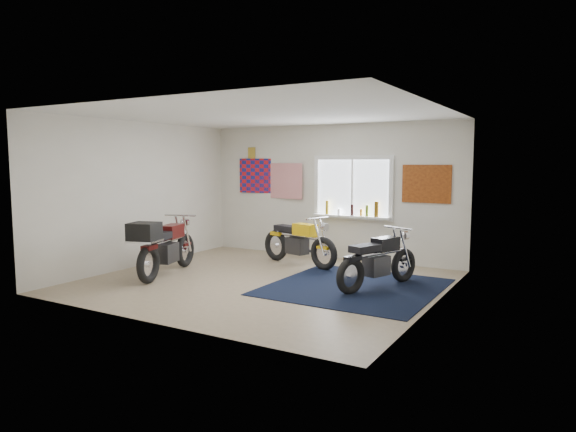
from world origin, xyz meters
The scene contains 10 objects.
ground centered at (0.00, 0.00, 0.00)m, with size 5.50×5.50×0.00m, color #9E896B.
room_shell centered at (0.00, 0.00, 1.64)m, with size 5.50×5.50×5.50m.
navy_rug centered at (1.43, 0.40, 0.01)m, with size 2.50×2.60×0.01m, color black.
window_assembly centered at (0.50, 2.47, 1.37)m, with size 1.66×0.17×1.26m.
oil_bottles centered at (0.63, 2.40, 1.03)m, with size 1.13×0.09×0.30m.
flag_display centered at (-1.90, 2.48, 2.15)m, with size 1.60×0.10×1.17m.
triumph_poster centered at (1.95, 2.48, 1.55)m, with size 0.90×0.03×0.70m, color #A54C14.
yellow_triumph centered at (-0.18, 1.50, 0.42)m, with size 1.84×0.72×0.95m.
black_chrome_bike centered at (1.75, 0.55, 0.40)m, with size 0.79×1.72×0.92m.
maroon_tourer centered at (-1.71, -0.52, 0.52)m, with size 0.91×1.97×1.01m.
Camera 1 is at (4.45, -6.93, 1.95)m, focal length 32.00 mm.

